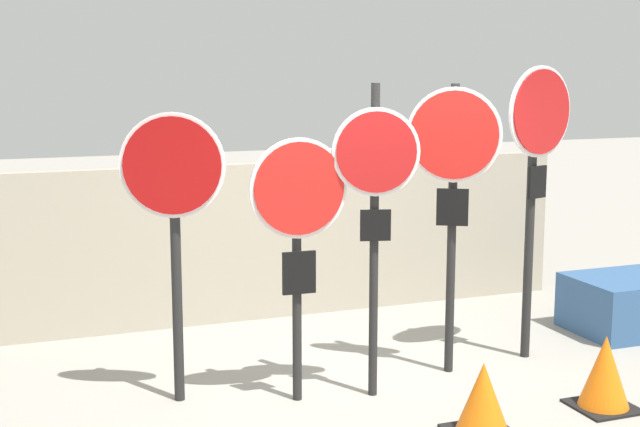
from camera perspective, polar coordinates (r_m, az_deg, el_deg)
name	(u,v)px	position (r m, az deg, el deg)	size (l,w,h in m)	color
ground_plane	(375,385)	(7.49, 3.54, -10.90)	(40.00, 40.00, 0.00)	gray
fence_back	(288,240)	(9.28, -2.08, -1.68)	(6.24, 0.12, 1.62)	#A89E89
stop_sign_0	(174,199)	(6.80, -9.35, 0.90)	(0.76, 0.28, 2.26)	black
stop_sign_1	(298,217)	(6.74, -1.39, -0.21)	(0.77, 0.14, 2.07)	black
stop_sign_2	(376,188)	(6.83, 3.57, 1.62)	(0.66, 0.21, 2.47)	black
stop_sign_3	(453,169)	(7.43, 8.53, 2.81)	(0.70, 0.40, 2.46)	black
stop_sign_4	(537,154)	(7.97, 13.71, 3.75)	(0.76, 0.26, 2.60)	black
traffic_cone_0	(605,373)	(7.25, 17.77, -9.68)	(0.46, 0.46, 0.57)	black
traffic_cone_1	(483,399)	(6.56, 10.38, -11.61)	(0.47, 0.47, 0.53)	black
storage_crate	(632,304)	(9.39, 19.35, -5.46)	(1.19, 0.88, 0.55)	#335684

